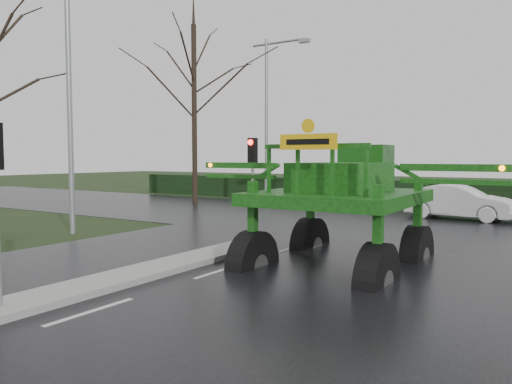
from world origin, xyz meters
The scene contains 11 objects.
ground centered at (0.00, 0.00, 0.00)m, with size 140.00×140.00×0.00m, color black.
road_main centered at (0.00, 10.00, 0.00)m, with size 14.00×80.00×0.02m, color black.
road_cross centered at (0.00, 16.00, 0.01)m, with size 80.00×12.00×0.02m, color black.
median_island centered at (-1.30, 3.00, 0.09)m, with size 1.20×10.00×0.16m, color gray.
hedge_row centered at (0.00, 24.00, 0.75)m, with size 44.00×0.90×1.50m, color black.
traffic_signal_mid centered at (-1.30, 7.49, 2.59)m, with size 0.26×0.33×3.52m.
street_light_left_near centered at (-8.19, 6.00, 5.99)m, with size 3.85×0.30×10.00m.
street_light_left_far centered at (-8.19, 20.00, 5.99)m, with size 3.85×0.30×10.00m.
tree_left_far centered at (-12.50, 18.00, 7.15)m, with size 7.70×7.70×13.26m.
crop_sprayer centered at (0.34, 5.23, 2.26)m, with size 8.55×5.34×4.78m.
white_sedan centered at (2.94, 18.55, 0.00)m, with size 1.70×4.88×1.61m, color white.
Camera 1 is at (7.56, -5.99, 2.90)m, focal length 35.00 mm.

